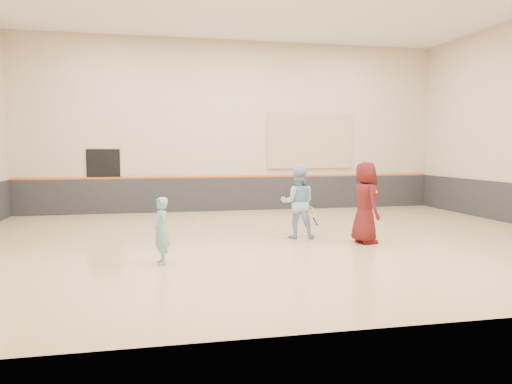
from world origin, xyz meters
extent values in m
cube|color=tan|center=(0.00, 0.00, -0.10)|extent=(15.00, 12.00, 0.20)
cube|color=#CAB193|center=(0.00, 6.01, 3.00)|extent=(15.00, 0.02, 6.00)
cube|color=#CAB193|center=(0.00, -6.01, 3.00)|extent=(15.00, 0.02, 6.00)
cube|color=#232326|center=(0.00, 5.97, 0.60)|extent=(14.90, 0.04, 1.20)
cube|color=#D85914|center=(0.00, 5.96, 1.22)|extent=(14.90, 0.03, 0.06)
cube|color=tan|center=(2.80, 5.95, 2.50)|extent=(3.20, 0.08, 2.00)
cube|color=black|center=(-4.50, 5.98, 1.10)|extent=(1.10, 0.05, 2.20)
imported|color=#72C6BA|center=(-2.80, -1.94, 0.65)|extent=(0.39, 0.52, 1.29)
imported|color=#8FBADD|center=(0.59, 0.22, 0.88)|extent=(0.99, 0.85, 1.76)
imported|color=#551414|center=(1.94, -0.73, 0.96)|extent=(0.64, 0.95, 1.92)
sphere|color=#C9E134|center=(0.26, 0.16, 0.03)|extent=(0.07, 0.07, 0.07)
sphere|color=#B6D732|center=(2.11, -0.94, 1.22)|extent=(0.07, 0.07, 0.07)
sphere|color=#BCCD2F|center=(-1.75, 3.36, 0.03)|extent=(0.07, 0.07, 0.07)
camera|label=1|loc=(-3.00, -11.54, 2.22)|focal=35.00mm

